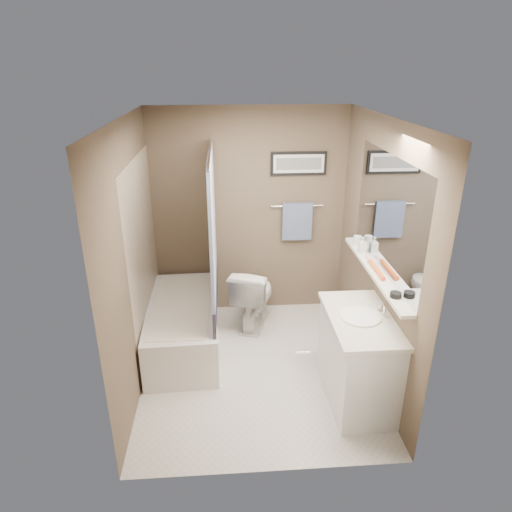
{
  "coord_description": "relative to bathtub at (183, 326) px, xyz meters",
  "views": [
    {
      "loc": [
        -0.28,
        -3.73,
        2.81
      ],
      "look_at": [
        0.0,
        0.15,
        1.15
      ],
      "focal_mm": 32.0,
      "sensor_mm": 36.0,
      "label": 1
    }
  ],
  "objects": [
    {
      "name": "ground",
      "position": [
        0.75,
        -0.44,
        -0.25
      ],
      "size": [
        2.5,
        2.5,
        0.0
      ],
      "primitive_type": "plane",
      "color": "silver",
      "rests_on": "ground"
    },
    {
      "name": "ceiling",
      "position": [
        0.75,
        -0.44,
        2.13
      ],
      "size": [
        2.2,
        2.5,
        0.04
      ],
      "primitive_type": "cube",
      "color": "silver",
      "rests_on": "wall_back"
    },
    {
      "name": "wall_back",
      "position": [
        0.75,
        0.79,
        0.95
      ],
      "size": [
        2.2,
        0.04,
        2.4
      ],
      "primitive_type": "cube",
      "color": "brown",
      "rests_on": "ground"
    },
    {
      "name": "wall_front",
      "position": [
        0.75,
        -1.67,
        0.95
      ],
      "size": [
        2.2,
        0.04,
        2.4
      ],
      "primitive_type": "cube",
      "color": "brown",
      "rests_on": "ground"
    },
    {
      "name": "wall_left",
      "position": [
        -0.33,
        -0.44,
        0.95
      ],
      "size": [
        0.04,
        2.5,
        2.4
      ],
      "primitive_type": "cube",
      "color": "brown",
      "rests_on": "ground"
    },
    {
      "name": "wall_right",
      "position": [
        1.83,
        -0.44,
        0.95
      ],
      "size": [
        0.04,
        2.5,
        2.4
      ],
      "primitive_type": "cube",
      "color": "brown",
      "rests_on": "ground"
    },
    {
      "name": "tile_surround",
      "position": [
        -0.34,
        0.06,
        0.75
      ],
      "size": [
        0.02,
        1.55,
        2.0
      ],
      "primitive_type": "cube",
      "color": "#BFAA91",
      "rests_on": "wall_left"
    },
    {
      "name": "curtain_rod",
      "position": [
        0.35,
        0.06,
        1.8
      ],
      "size": [
        0.02,
        1.55,
        0.02
      ],
      "primitive_type": "cylinder",
      "rotation": [
        1.57,
        0.0,
        0.0
      ],
      "color": "silver",
      "rests_on": "wall_left"
    },
    {
      "name": "curtain_upper",
      "position": [
        0.35,
        0.06,
        1.15
      ],
      "size": [
        0.03,
        1.45,
        1.28
      ],
      "primitive_type": "cube",
      "color": "white",
      "rests_on": "curtain_rod"
    },
    {
      "name": "curtain_lower",
      "position": [
        0.35,
        0.06,
        0.33
      ],
      "size": [
        0.03,
        1.45,
        0.36
      ],
      "primitive_type": "cube",
      "color": "#27284A",
      "rests_on": "curtain_rod"
    },
    {
      "name": "mirror",
      "position": [
        1.84,
        -0.59,
        1.37
      ],
      "size": [
        0.02,
        1.6,
        1.0
      ],
      "primitive_type": "cube",
      "color": "silver",
      "rests_on": "wall_right"
    },
    {
      "name": "shelf",
      "position": [
        1.79,
        -0.59,
        0.85
      ],
      "size": [
        0.12,
        1.6,
        0.03
      ],
      "primitive_type": "cube",
      "color": "silver",
      "rests_on": "wall_right"
    },
    {
      "name": "towel_bar",
      "position": [
        1.3,
        0.77,
        1.05
      ],
      "size": [
        0.6,
        0.02,
        0.02
      ],
      "primitive_type": "cylinder",
      "rotation": [
        0.0,
        1.57,
        0.0
      ],
      "color": "silver",
      "rests_on": "wall_back"
    },
    {
      "name": "towel",
      "position": [
        1.3,
        0.75,
        0.87
      ],
      "size": [
        0.34,
        0.05,
        0.44
      ],
      "primitive_type": "cube",
      "color": "#8097BB",
      "rests_on": "towel_bar"
    },
    {
      "name": "art_frame",
      "position": [
        1.3,
        0.79,
        1.53
      ],
      "size": [
        0.62,
        0.02,
        0.26
      ],
      "primitive_type": "cube",
      "color": "black",
      "rests_on": "wall_back"
    },
    {
      "name": "art_mat",
      "position": [
        1.3,
        0.77,
        1.53
      ],
      "size": [
        0.56,
        0.0,
        0.2
      ],
      "primitive_type": "cube",
      "color": "white",
      "rests_on": "art_frame"
    },
    {
      "name": "art_image",
      "position": [
        1.3,
        0.77,
        1.53
      ],
      "size": [
        0.5,
        0.0,
        0.13
      ],
      "primitive_type": "cube",
      "color": "#595959",
      "rests_on": "art_mat"
    },
    {
      "name": "door",
      "position": [
        1.3,
        -1.69,
        0.75
      ],
      "size": [
        0.8,
        0.02,
        2.0
      ],
      "primitive_type": "cube",
      "color": "silver",
      "rests_on": "wall_front"
    },
    {
      "name": "door_handle",
      "position": [
        0.97,
        -1.63,
        0.75
      ],
      "size": [
        0.1,
        0.02,
        0.02
      ],
      "primitive_type": "cylinder",
      "rotation": [
        0.0,
        1.57,
        0.0
      ],
      "color": "silver",
      "rests_on": "door"
    },
    {
      "name": "bathtub",
      "position": [
        0.0,
        0.0,
        0.0
      ],
      "size": [
        0.76,
        1.53,
        0.5
      ],
      "primitive_type": "cube",
      "rotation": [
        0.0,
        0.0,
        0.04
      ],
      "color": "white",
      "rests_on": "ground"
    },
    {
      "name": "tub_rim",
      "position": [
        0.0,
        0.0,
        0.25
      ],
      "size": [
        0.56,
        1.36,
        0.02
      ],
      "primitive_type": "cube",
      "color": "white",
      "rests_on": "bathtub"
    },
    {
      "name": "toilet",
      "position": [
        0.77,
        0.4,
        0.12
      ],
      "size": [
        0.61,
        0.81,
        0.73
      ],
      "primitive_type": "imported",
      "rotation": [
        0.0,
        0.0,
        2.82
      ],
      "color": "white",
      "rests_on": "ground"
    },
    {
      "name": "vanity",
      "position": [
        1.6,
        -0.94,
        0.15
      ],
      "size": [
        0.52,
        0.91,
        0.8
      ],
      "primitive_type": "cube",
      "rotation": [
        0.0,
        0.0,
        0.03
      ],
      "color": "silver",
      "rests_on": "ground"
    },
    {
      "name": "countertop",
      "position": [
        1.59,
        -0.94,
        0.57
      ],
      "size": [
        0.54,
        0.96,
        0.04
      ],
      "primitive_type": "cube",
      "color": "beige",
      "rests_on": "vanity"
    },
    {
      "name": "sink_basin",
      "position": [
        1.58,
        -0.94,
        0.6
      ],
      "size": [
        0.34,
        0.34,
        0.01
      ],
      "primitive_type": "cylinder",
      "color": "white",
      "rests_on": "countertop"
    },
    {
      "name": "faucet_spout",
      "position": [
        1.78,
        -0.94,
        0.64
      ],
      "size": [
        0.02,
        0.02,
        0.1
      ],
      "primitive_type": "cylinder",
      "color": "white",
      "rests_on": "countertop"
    },
    {
      "name": "faucet_knob",
      "position": [
        1.78,
        -0.84,
        0.62
      ],
      "size": [
        0.05,
        0.05,
        0.05
      ],
      "primitive_type": "sphere",
      "color": "silver",
      "rests_on": "countertop"
    },
    {
      "name": "candle_bowl_near",
      "position": [
        1.79,
        -1.11,
        0.89
      ],
      "size": [
        0.09,
        0.09,
        0.04
      ],
      "primitive_type": "cylinder",
      "color": "black",
      "rests_on": "shelf"
    },
    {
      "name": "hair_brush_front",
      "position": [
        1.79,
        -0.72,
        0.89
      ],
      "size": [
        0.05,
        0.22,
        0.04
      ],
      "primitive_type": "cylinder",
      "rotation": [
        1.57,
        0.0,
        -0.04
      ],
      "color": "#E65220",
      "rests_on": "shelf"
    },
    {
      "name": "hair_brush_back",
      "position": [
        1.79,
        -0.56,
        0.89
      ],
      "size": [
        0.04,
        0.22,
        0.04
      ],
      "primitive_type": "cylinder",
      "rotation": [
        1.57,
        0.0,
        -0.01
      ],
      "color": "orange",
      "rests_on": "shelf"
    },
    {
      "name": "pink_comb",
      "position": [
        1.79,
        -0.37,
        0.87
      ],
      "size": [
        0.05,
        0.16,
        0.01
      ],
      "primitive_type": "cube",
      "rotation": [
        0.0,
        0.0,
        -0.11
      ],
      "color": "pink",
      "rests_on": "shelf"
    },
    {
      "name": "glass_jar",
      "position": [
        1.79,
        -0.02,
        0.92
      ],
      "size": [
        0.08,
        0.08,
        0.1
      ],
      "primitive_type": "cylinder",
      "color": "silver",
      "rests_on": "shelf"
    },
    {
      "name": "soap_bottle",
      "position": [
        1.79,
        -0.19,
        0.94
      ],
      "size": [
        0.07,
        0.08,
        0.15
      ],
      "primitive_type": "imported",
      "rotation": [
        0.0,
        0.0,
        -0.07
      ],
      "color": "#999999",
      "rests_on": "shelf"
    }
  ]
}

